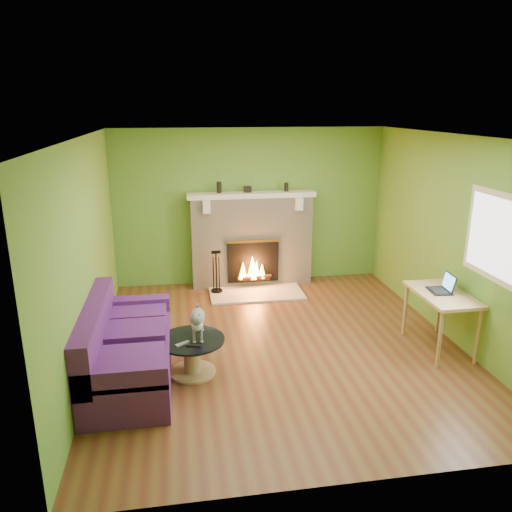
{
  "coord_description": "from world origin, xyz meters",
  "views": [
    {
      "loc": [
        -1.21,
        -5.67,
        2.93
      ],
      "look_at": [
        -0.23,
        0.4,
        1.08
      ],
      "focal_mm": 35.0,
      "sensor_mm": 36.0,
      "label": 1
    }
  ],
  "objects_px": {
    "coffee_table": "(192,353)",
    "sofa": "(124,350)",
    "cat": "(198,321)",
    "desk": "(442,300)"
  },
  "relations": [
    {
      "from": "sofa",
      "to": "desk",
      "type": "height_order",
      "value": "sofa"
    },
    {
      "from": "desk",
      "to": "cat",
      "type": "height_order",
      "value": "cat"
    },
    {
      "from": "desk",
      "to": "cat",
      "type": "xyz_separation_m",
      "value": [
        -2.99,
        -0.08,
        -0.04
      ]
    },
    {
      "from": "sofa",
      "to": "coffee_table",
      "type": "xyz_separation_m",
      "value": [
        0.74,
        -0.02,
        -0.09
      ]
    },
    {
      "from": "sofa",
      "to": "coffee_table",
      "type": "bearing_deg",
      "value": -1.85
    },
    {
      "from": "desk",
      "to": "cat",
      "type": "distance_m",
      "value": 2.99
    },
    {
      "from": "coffee_table",
      "to": "cat",
      "type": "distance_m",
      "value": 0.38
    },
    {
      "from": "coffee_table",
      "to": "cat",
      "type": "relative_size",
      "value": 1.24
    },
    {
      "from": "coffee_table",
      "to": "cat",
      "type": "height_order",
      "value": "cat"
    },
    {
      "from": "coffee_table",
      "to": "sofa",
      "type": "bearing_deg",
      "value": 178.15
    }
  ]
}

